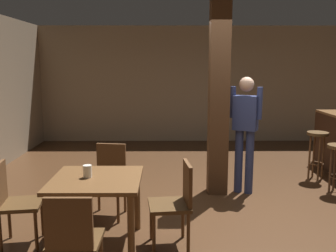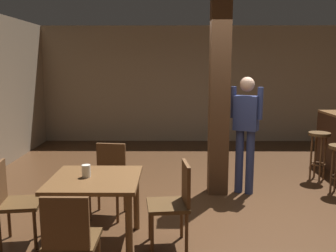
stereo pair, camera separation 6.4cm
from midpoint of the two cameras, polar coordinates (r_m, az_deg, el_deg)
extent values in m
plane|color=#422816|center=(5.14, 9.78, -12.43)|extent=(10.80, 10.80, 0.00)
cube|color=gray|center=(9.25, 5.14, 6.33)|extent=(8.00, 0.10, 2.80)
cube|color=#4C301C|center=(5.45, 7.39, 4.07)|extent=(0.28, 0.28, 2.80)
cube|color=brown|center=(3.99, -11.32, -8.03)|extent=(0.92, 0.92, 0.04)
cylinder|color=brown|center=(4.42, -5.14, -11.19)|extent=(0.07, 0.07, 0.70)
cylinder|color=brown|center=(4.55, -15.13, -10.87)|extent=(0.07, 0.07, 0.70)
cylinder|color=brown|center=(3.70, -6.16, -15.44)|extent=(0.07, 0.07, 0.70)
cylinder|color=brown|center=(3.86, -18.13, -14.82)|extent=(0.07, 0.07, 0.70)
cube|color=#4C3319|center=(4.31, -21.91, -11.00)|extent=(0.47, 0.47, 0.04)
cube|color=brown|center=(4.29, -24.62, -8.11)|extent=(0.09, 0.38, 0.45)
cylinder|color=brown|center=(4.51, -18.99, -12.95)|extent=(0.04, 0.04, 0.43)
cylinder|color=brown|center=(4.20, -19.88, -14.76)|extent=(0.04, 0.04, 0.43)
cylinder|color=brown|center=(4.59, -23.40, -12.84)|extent=(0.04, 0.04, 0.43)
cylinder|color=brown|center=(4.28, -24.63, -14.58)|extent=(0.04, 0.04, 0.43)
cube|color=#4C3319|center=(3.36, -14.43, -16.59)|extent=(0.42, 0.42, 0.04)
cube|color=brown|center=(3.10, -15.51, -14.37)|extent=(0.38, 0.04, 0.45)
cube|color=#4C3319|center=(3.98, -0.30, -12.01)|extent=(0.47, 0.47, 0.04)
cube|color=brown|center=(3.93, 2.51, -8.82)|extent=(0.08, 0.38, 0.45)
cylinder|color=brown|center=(3.90, -2.65, -16.13)|extent=(0.04, 0.04, 0.43)
cylinder|color=brown|center=(4.21, -3.02, -14.07)|extent=(0.04, 0.04, 0.43)
cylinder|color=brown|center=(3.93, 2.64, -15.86)|extent=(0.04, 0.04, 0.43)
cylinder|color=brown|center=(4.25, 1.84, -13.86)|extent=(0.04, 0.04, 0.43)
cube|color=#4C3319|center=(4.77, -9.58, -8.44)|extent=(0.47, 0.47, 0.04)
cube|color=brown|center=(4.88, -9.00, -5.25)|extent=(0.38, 0.09, 0.45)
cylinder|color=brown|center=(4.64, -8.02, -11.87)|extent=(0.04, 0.04, 0.43)
cylinder|color=brown|center=(4.74, -12.19, -11.52)|extent=(0.04, 0.04, 0.43)
cylinder|color=brown|center=(4.96, -6.94, -10.42)|extent=(0.04, 0.04, 0.43)
cylinder|color=brown|center=(5.05, -10.86, -10.14)|extent=(0.04, 0.04, 0.43)
cylinder|color=silver|center=(4.00, -12.63, -6.75)|extent=(0.09, 0.09, 0.13)
cube|color=navy|center=(5.53, 11.42, 1.95)|extent=(0.39, 0.33, 0.50)
sphere|color=tan|center=(5.49, 11.57, 6.25)|extent=(0.28, 0.28, 0.21)
cylinder|color=navy|center=(5.65, 11.97, -5.41)|extent=(0.16, 0.16, 0.95)
cylinder|color=navy|center=(5.69, 10.40, -5.25)|extent=(0.16, 0.16, 0.95)
cylinder|color=navy|center=(5.47, 13.45, 3.38)|extent=(0.11, 0.11, 0.46)
cylinder|color=navy|center=(5.56, 9.53, 3.61)|extent=(0.11, 0.11, 0.46)
cylinder|color=#4C301C|center=(6.21, 23.77, -5.95)|extent=(0.03, 0.03, 0.68)
cylinder|color=#4C301C|center=(6.07, 23.23, -6.27)|extent=(0.03, 0.03, 0.68)
cylinder|color=#4C3319|center=(6.59, 21.61, -1.09)|extent=(0.35, 0.35, 0.05)
torus|color=brown|center=(6.70, 21.35, -5.32)|extent=(0.24, 0.24, 0.02)
cylinder|color=brown|center=(6.77, 21.05, -4.23)|extent=(0.03, 0.03, 0.75)
cylinder|color=brown|center=(6.57, 21.76, -4.69)|extent=(0.03, 0.03, 0.75)
cylinder|color=brown|center=(6.71, 22.29, -4.43)|extent=(0.03, 0.03, 0.75)
cylinder|color=brown|center=(6.63, 20.50, -4.49)|extent=(0.03, 0.03, 0.75)
camera|label=1|loc=(0.03, -90.37, -0.06)|focal=40.00mm
camera|label=2|loc=(0.03, 89.63, 0.06)|focal=40.00mm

